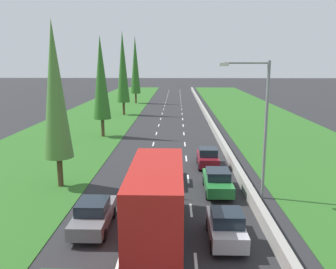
{
  "coord_description": "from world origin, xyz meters",
  "views": [
    {
      "loc": [
        0.86,
        0.44,
        8.88
      ],
      "look_at": [
        -0.1,
        38.22,
        1.25
      ],
      "focal_mm": 38.28,
      "sensor_mm": 36.0,
      "label": 1
    }
  ],
  "objects": [
    {
      "name": "ground_plane",
      "position": [
        0.0,
        60.0,
        0.0
      ],
      "size": [
        300.0,
        300.0,
        0.0
      ],
      "primitive_type": "plane",
      "color": "#28282B",
      "rests_on": "ground"
    },
    {
      "name": "grass_verge_left",
      "position": [
        -12.65,
        60.0,
        0.02
      ],
      "size": [
        14.0,
        140.0,
        0.04
      ],
      "primitive_type": "cube",
      "color": "#2D6623",
      "rests_on": "ground"
    },
    {
      "name": "grass_verge_right",
      "position": [
        14.35,
        60.0,
        0.02
      ],
      "size": [
        14.0,
        140.0,
        0.04
      ],
      "primitive_type": "cube",
      "color": "#2D6623",
      "rests_on": "ground"
    },
    {
      "name": "median_barrier",
      "position": [
        5.7,
        60.0,
        0.42
      ],
      "size": [
        0.44,
        120.0,
        0.85
      ],
      "primitive_type": "cube",
      "color": "#9E9B93",
      "rests_on": "ground"
    },
    {
      "name": "lane_markings",
      "position": [
        0.0,
        60.0,
        0.01
      ],
      "size": [
        3.64,
        116.0,
        0.01
      ],
      "color": "white",
      "rests_on": "ground"
    },
    {
      "name": "red_box_truck_centre_lane",
      "position": [
        -0.08,
        17.11,
        2.18
      ],
      "size": [
        2.46,
        9.4,
        4.18
      ],
      "color": "black",
      "rests_on": "ground"
    },
    {
      "name": "silver_hatchback_right_lane",
      "position": [
        3.34,
        17.15,
        0.84
      ],
      "size": [
        1.74,
        3.9,
        1.72
      ],
      "color": "silver",
      "rests_on": "ground"
    },
    {
      "name": "blue_sedan_centre_lane",
      "position": [
        -0.04,
        26.43,
        0.81
      ],
      "size": [
        1.82,
        4.5,
        1.64
      ],
      "color": "#1E47B7",
      "rests_on": "ground"
    },
    {
      "name": "green_sedan_right_lane",
      "position": [
        3.7,
        24.18,
        0.81
      ],
      "size": [
        1.82,
        4.5,
        1.64
      ],
      "color": "#237A33",
      "rests_on": "ground"
    },
    {
      "name": "grey_sedan_left_lane",
      "position": [
        -3.62,
        18.42,
        0.81
      ],
      "size": [
        1.82,
        4.5,
        1.64
      ],
      "color": "slate",
      "rests_on": "ground"
    },
    {
      "name": "maroon_hatchback_right_lane",
      "position": [
        3.52,
        30.32,
        0.84
      ],
      "size": [
        1.74,
        3.9,
        1.72
      ],
      "color": "maroon",
      "rests_on": "ground"
    },
    {
      "name": "poplar_tree_second",
      "position": [
        -7.6,
        25.11,
        6.95
      ],
      "size": [
        2.09,
        2.09,
        11.8
      ],
      "color": "#4C3823",
      "rests_on": "ground"
    },
    {
      "name": "poplar_tree_third",
      "position": [
        -8.15,
        42.99,
        7.06
      ],
      "size": [
        2.1,
        2.1,
        12.03
      ],
      "color": "#4C3823",
      "rests_on": "ground"
    },
    {
      "name": "poplar_tree_fourth",
      "position": [
        -8.3,
        61.43,
        8.1
      ],
      "size": [
        2.15,
        2.15,
        14.08
      ],
      "color": "#4C3823",
      "rests_on": "ground"
    },
    {
      "name": "poplar_tree_fifth",
      "position": [
        -8.24,
        79.19,
        8.32
      ],
      "size": [
        2.16,
        2.16,
        14.53
      ],
      "color": "#4C3823",
      "rests_on": "ground"
    },
    {
      "name": "street_light_mast",
      "position": [
        6.22,
        23.17,
        5.23
      ],
      "size": [
        3.2,
        0.28,
        9.0
      ],
      "color": "gray",
      "rests_on": "ground"
    }
  ]
}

